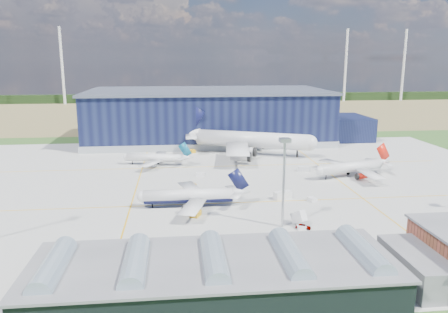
% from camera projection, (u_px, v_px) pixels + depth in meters
% --- Properties ---
extents(ground, '(600.00, 600.00, 0.00)m').
position_uv_depth(ground, '(229.00, 193.00, 139.19)').
color(ground, '#23491B').
rests_on(ground, ground).
extents(apron, '(220.00, 160.00, 0.08)m').
position_uv_depth(apron, '(226.00, 184.00, 148.89)').
color(apron, '#969691').
rests_on(apron, ground).
extents(farmland, '(600.00, 220.00, 0.01)m').
position_uv_depth(farmland, '(197.00, 111.00, 352.56)').
color(farmland, olive).
rests_on(farmland, ground).
extents(treeline, '(600.00, 8.00, 8.00)m').
position_uv_depth(treeline, '(193.00, 98.00, 429.27)').
color(treeline, black).
rests_on(treeline, ground).
extents(hangar, '(145.00, 62.00, 26.10)m').
position_uv_depth(hangar, '(213.00, 117.00, 228.87)').
color(hangar, black).
rests_on(hangar, ground).
extents(glass_concourse, '(78.00, 23.00, 8.60)m').
position_uv_depth(glass_concourse, '(233.00, 273.00, 79.51)').
color(glass_concourse, black).
rests_on(glass_concourse, ground).
extents(light_mast_center, '(2.60, 2.60, 23.00)m').
position_uv_depth(light_mast_center, '(284.00, 168.00, 107.75)').
color(light_mast_center, '#B2B5BA').
rests_on(light_mast_center, ground).
extents(airliner_navy, '(33.39, 32.68, 10.77)m').
position_uv_depth(airliner_navy, '(188.00, 189.00, 124.97)').
color(airliner_navy, silver).
rests_on(airliner_navy, ground).
extents(airliner_red, '(41.96, 41.48, 10.99)m').
position_uv_depth(airliner_red, '(351.00, 162.00, 157.10)').
color(airliner_red, silver).
rests_on(airliner_red, ground).
extents(airliner_widebody, '(83.59, 82.86, 20.92)m').
position_uv_depth(airliner_widebody, '(252.00, 132.00, 191.98)').
color(airliner_widebody, silver).
rests_on(airliner_widebody, ground).
extents(airliner_regional, '(34.51, 34.03, 9.44)m').
position_uv_depth(airliner_regional, '(154.00, 154.00, 174.26)').
color(airliner_regional, silver).
rests_on(airliner_regional, ground).
extents(gse_tug_a, '(4.00, 4.72, 1.69)m').
position_uv_depth(gse_tug_a, '(190.00, 186.00, 144.27)').
color(gse_tug_a, gold).
rests_on(gse_tug_a, ground).
extents(gse_tug_b, '(3.46, 4.02, 1.47)m').
position_uv_depth(gse_tug_b, '(196.00, 214.00, 118.38)').
color(gse_tug_b, gold).
rests_on(gse_tug_b, ground).
extents(gse_van_a, '(5.94, 4.05, 2.38)m').
position_uv_depth(gse_van_a, '(283.00, 195.00, 132.89)').
color(gse_van_a, silver).
rests_on(gse_van_a, ground).
extents(gse_cart_a, '(2.69, 3.37, 1.28)m').
position_uv_depth(gse_cart_a, '(312.00, 200.00, 130.59)').
color(gse_cart_a, silver).
rests_on(gse_cart_a, ground).
extents(gse_van_b, '(4.59, 3.69, 1.92)m').
position_uv_depth(gse_van_b, '(304.00, 169.00, 164.92)').
color(gse_van_b, silver).
rests_on(gse_van_b, ground).
extents(gse_tug_c, '(2.94, 3.72, 1.42)m').
position_uv_depth(gse_tug_c, '(193.00, 151.00, 198.18)').
color(gse_tug_c, gold).
rests_on(gse_tug_c, ground).
extents(gse_cart_b, '(3.50, 2.65, 1.38)m').
position_uv_depth(gse_cart_b, '(200.00, 174.00, 158.70)').
color(gse_cart_b, silver).
rests_on(gse_cart_b, ground).
extents(airstair, '(3.31, 4.76, 2.83)m').
position_uv_depth(airstair, '(299.00, 220.00, 111.91)').
color(airstair, silver).
rests_on(airstair, ground).
extents(car_a, '(4.16, 3.03, 1.32)m').
position_uv_depth(car_a, '(303.00, 227.00, 109.60)').
color(car_a, '#99999E').
rests_on(car_a, ground).
extents(car_b, '(3.44, 1.96, 1.07)m').
position_uv_depth(car_b, '(172.00, 262.00, 90.66)').
color(car_b, '#99999E').
rests_on(car_b, ground).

